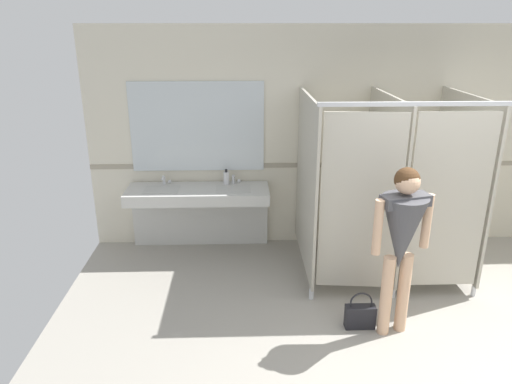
{
  "coord_description": "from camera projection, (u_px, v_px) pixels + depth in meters",
  "views": [
    {
      "loc": [
        -1.96,
        -3.21,
        2.74
      ],
      "look_at": [
        -1.8,
        1.49,
        1.07
      ],
      "focal_mm": 33.2,
      "sensor_mm": 36.0,
      "label": 1
    }
  ],
  "objects": [
    {
      "name": "wall_back_tile_band",
      "position": [
        394.0,
        164.0,
        6.05
      ],
      "size": [
        7.71,
        0.01,
        0.06
      ],
      "primitive_type": "cube",
      "color": "#9E937F",
      "rests_on": "wall_back"
    },
    {
      "name": "person_standing",
      "position": [
        402.0,
        233.0,
        4.15
      ],
      "size": [
        0.55,
        0.49,
        1.61
      ],
      "color": "#DBAD89",
      "rests_on": "ground_plane"
    },
    {
      "name": "vanity_counter",
      "position": [
        199.0,
        203.0,
        5.92
      ],
      "size": [
        1.74,
        0.55,
        0.96
      ],
      "color": "silver",
      "rests_on": "ground_plane"
    },
    {
      "name": "bathroom_stalls",
      "position": [
        388.0,
        186.0,
        5.14
      ],
      "size": [
        1.8,
        1.51,
        2.07
      ],
      "color": "#B2AD9E",
      "rests_on": "ground_plane"
    },
    {
      "name": "handbag",
      "position": [
        360.0,
        315.0,
        4.49
      ],
      "size": [
        0.28,
        0.11,
        0.38
      ],
      "color": "black",
      "rests_on": "ground_plane"
    },
    {
      "name": "ground_plane",
      "position": [
        473.0,
        372.0,
        4.02
      ],
      "size": [
        7.71,
        5.7,
        0.1
      ],
      "primitive_type": "cube",
      "color": "#9E998E"
    },
    {
      "name": "soap_dispenser",
      "position": [
        226.0,
        178.0,
        5.91
      ],
      "size": [
        0.07,
        0.07,
        0.19
      ],
      "color": "white",
      "rests_on": "vanity_counter"
    },
    {
      "name": "wall_back",
      "position": [
        395.0,
        138.0,
        6.0
      ],
      "size": [
        7.71,
        0.12,
        2.75
      ],
      "primitive_type": "cube",
      "color": "beige",
      "rests_on": "ground_plane"
    },
    {
      "name": "mirror_panel",
      "position": [
        197.0,
        127.0,
        5.8
      ],
      "size": [
        1.64,
        0.02,
        1.1
      ],
      "primitive_type": "cube",
      "color": "silver",
      "rests_on": "wall_back"
    }
  ]
}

